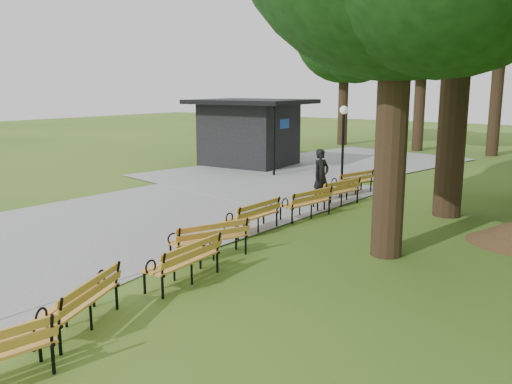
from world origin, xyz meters
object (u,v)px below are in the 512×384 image
Objects in this scene: lamp_post at (343,128)px; bench_6 at (336,192)px; bench_3 at (209,239)px; bench_7 at (351,183)px; bench_5 at (306,203)px; bench_4 at (251,216)px; bench_1 at (77,302)px; kiosk at (249,133)px; bench_2 at (183,261)px; person at (321,176)px.

lamp_post reaches higher than bench_6.
lamp_post is 1.60× the size of bench_3.
lamp_post is 2.70m from bench_7.
bench_5 is 1.96m from bench_6.
bench_4 is 2.26m from bench_5.
bench_1 is at bearing 31.94° from bench_3.
bench_5 is 1.00× the size of bench_7.
bench_3 is at bearing -78.84° from lamp_post.
kiosk reaches higher than bench_2.
lamp_post is at bearing -23.04° from kiosk.
person reaches higher than bench_7.
bench_5 is 3.85m from bench_7.
bench_4 is 1.00× the size of bench_6.
bench_1 is 10.38m from bench_6.
bench_5 and bench_6 have the same top height.
kiosk is 2.65× the size of bench_4.
bench_7 is at bearing -153.76° from bench_3.
bench_2 is 6.00m from bench_5.
lamp_post reaches higher than bench_2.
bench_4 and bench_5 have the same top height.
lamp_post is 10.28m from bench_3.
bench_7 is at bearing 6.83° from person.
bench_4 is at bearing -167.07° from bench_2.
bench_4 is (-1.14, 3.69, 0.00)m from bench_2.
bench_4 and bench_6 have the same top height.
bench_3 and bench_6 have the same top height.
bench_3 is (-0.74, 3.90, 0.00)m from bench_1.
bench_4 is 1.00× the size of bench_5.
bench_7 is (7.27, -3.58, -1.14)m from kiosk.
kiosk is 2.65× the size of bench_7.
bench_1 is at bearing 12.45° from bench_4.
person reaches higher than bench_1.
bench_5 and bench_7 have the same top height.
bench_2 and bench_5 have the same top height.
bench_7 is (-1.47, 12.19, 0.00)m from bench_1.
person is 1.80m from bench_7.
bench_5 is (-0.88, 5.94, 0.00)m from bench_2.
lamp_post is at bearing -168.37° from bench_4.
bench_6 is at bearing -156.03° from bench_3.
person is at bearing -173.22° from bench_4.
bench_3 is 1.00× the size of bench_7.
bench_4 is at bearing 8.44° from bench_6.
bench_4 is (-1.25, 6.12, 0.00)m from bench_1.
bench_3 is 2.28m from bench_4.
bench_5 is at bearing 21.12° from bench_7.
bench_4 is at bearing -79.33° from lamp_post.
person is 8.86m from kiosk.
bench_2 is 1.59m from bench_3.
person is at bearing -90.00° from bench_6.
bench_2 is 1.00× the size of bench_3.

